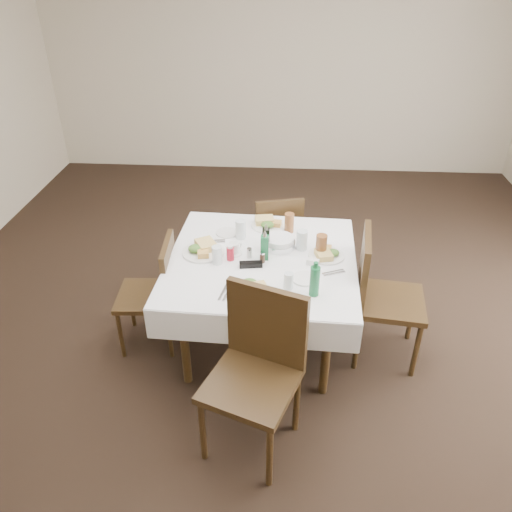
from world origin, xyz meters
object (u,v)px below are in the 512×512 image
at_px(water_s, 289,281).
at_px(water_w, 217,255).
at_px(chair_west, 157,288).
at_px(bread_basket, 279,242).
at_px(chair_north, 277,234).
at_px(oil_cruet_green, 265,246).
at_px(chair_east, 378,290).
at_px(water_e, 302,240).
at_px(chair_south, 258,362).
at_px(green_bottle, 315,281).
at_px(dining_table, 262,268).
at_px(water_n, 241,229).
at_px(ketchup_bottle, 230,253).
at_px(coffee_mug, 234,249).
at_px(oil_cruet_dark, 266,239).

distance_m(water_s, water_w, 0.56).
height_order(chair_west, bread_basket, chair_west).
bearing_deg(chair_north, oil_cruet_green, -94.43).
bearing_deg(chair_north, water_w, -112.78).
distance_m(chair_north, water_s, 1.24).
xyz_separation_m(chair_east, water_s, (-0.63, -0.29, 0.25)).
bearing_deg(chair_east, water_e, 159.65).
relative_size(chair_south, green_bottle, 4.33).
distance_m(dining_table, bread_basket, 0.23).
height_order(water_n, water_e, water_e).
height_order(ketchup_bottle, coffee_mug, ketchup_bottle).
bearing_deg(chair_east, green_bottle, -143.60).
height_order(chair_north, oil_cruet_green, oil_cruet_green).
distance_m(chair_east, bread_basket, 0.77).
bearing_deg(water_e, oil_cruet_green, -150.35).
relative_size(bread_basket, coffee_mug, 2.02).
relative_size(chair_north, water_w, 6.64).
relative_size(oil_cruet_dark, coffee_mug, 1.85).
xyz_separation_m(chair_south, chair_east, (0.80, 0.79, -0.02)).
bearing_deg(green_bottle, chair_east, 36.40).
xyz_separation_m(dining_table, green_bottle, (0.35, -0.41, 0.19)).
bearing_deg(green_bottle, oil_cruet_dark, 121.94).
height_order(chair_south, water_s, chair_south).
bearing_deg(ketchup_bottle, green_bottle, -33.45).
bearing_deg(dining_table, chair_west, -176.99).
xyz_separation_m(chair_east, coffee_mug, (-1.02, 0.11, 0.23)).
relative_size(water_n, ketchup_bottle, 1.27).
bearing_deg(oil_cruet_green, chair_east, -3.82).
xyz_separation_m(chair_north, chair_east, (0.74, -0.90, 0.08)).
relative_size(chair_north, chair_south, 0.83).
height_order(chair_south, chair_west, chair_south).
bearing_deg(chair_south, water_s, 72.00).
xyz_separation_m(chair_east, ketchup_bottle, (-1.04, 0.02, 0.25)).
height_order(dining_table, oil_cruet_green, oil_cruet_green).
relative_size(water_s, green_bottle, 0.47).
bearing_deg(chair_north, oil_cruet_dark, -94.95).
distance_m(bread_basket, oil_cruet_green, 0.20).
bearing_deg(green_bottle, water_e, 97.17).
relative_size(water_e, oil_cruet_green, 0.64).
relative_size(water_n, water_s, 1.28).
bearing_deg(chair_north, ketchup_bottle, -109.07).
relative_size(water_w, coffee_mug, 1.11).
relative_size(water_n, coffee_mug, 1.23).
relative_size(dining_table, ketchup_bottle, 12.13).
xyz_separation_m(chair_south, water_n, (-0.20, 1.12, 0.24)).
distance_m(dining_table, chair_west, 0.79).
xyz_separation_m(chair_north, water_e, (0.19, -0.70, 0.35)).
height_order(chair_north, chair_south, chair_south).
bearing_deg(chair_west, chair_north, 46.01).
bearing_deg(water_e, oil_cruet_dark, -173.91).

